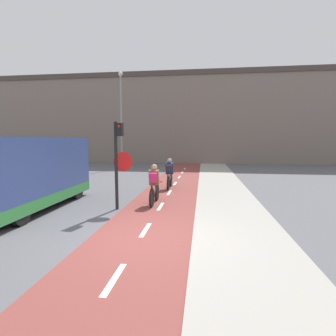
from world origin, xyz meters
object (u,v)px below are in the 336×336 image
Objects in this scene: street_lamp_far at (121,111)px; cyclist_near at (154,185)px; traffic_light_pole at (118,156)px; cyclist_far at (170,174)px; van at (28,174)px.

street_lamp_far reaches higher than cyclist_near.
traffic_light_pole is 1.81m from cyclist_near.
street_lamp_far is at bearing 107.10° from traffic_light_pole.
street_lamp_far is (-3.89, 12.65, 2.87)m from traffic_light_pole.
cyclist_far is (0.17, 3.20, -0.00)m from cyclist_near.
street_lamp_far reaches higher than traffic_light_pole.
van is at bearing -134.80° from cyclist_far.
cyclist_near is (4.97, -11.78, -4.04)m from street_lamp_far.
street_lamp_far reaches higher than cyclist_far.
street_lamp_far is 1.52× the size of van.
traffic_light_pole is 3.24m from van.
van is at bearing -173.49° from traffic_light_pole.
street_lamp_far is 10.78m from cyclist_far.
van is (-4.40, -4.43, 0.51)m from cyclist_far.
cyclist_near is at bearing 16.22° from van.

